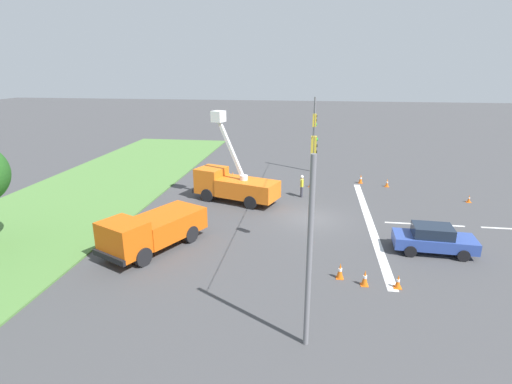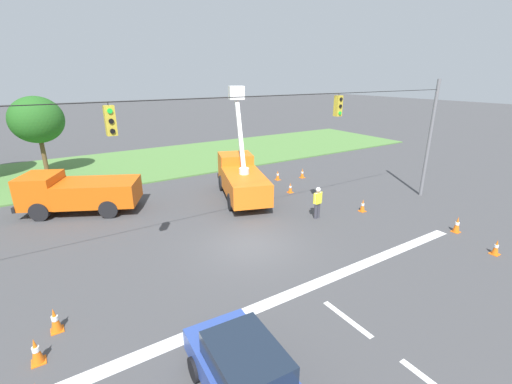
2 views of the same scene
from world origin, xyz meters
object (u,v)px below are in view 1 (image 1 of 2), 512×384
object	(u,v)px
traffic_cone_lane_edge_a	(387,183)
traffic_cone_mid_left	(469,199)
utility_truck_support_near	(152,229)
traffic_cone_foreground_left	(365,278)
traffic_cone_mid_right	(222,181)
utility_truck_bucket_lift	(233,183)
sedan_blue	(434,239)
traffic_cone_far_right	(233,175)
traffic_cone_near_bucket	(340,271)
traffic_cone_lane_edge_b	(361,179)
traffic_cone_far_left	(398,281)
road_worker	(302,185)
traffic_cone_centre_line	(252,186)
traffic_cone_foreground_right	(311,183)

from	to	relation	value
traffic_cone_lane_edge_a	traffic_cone_mid_left	bearing A→B (deg)	-121.78
utility_truck_support_near	traffic_cone_mid_left	distance (m)	23.49
traffic_cone_foreground_left	traffic_cone_mid_right	size ratio (longest dim) A/B	1.08
utility_truck_support_near	utility_truck_bucket_lift	bearing A→B (deg)	-17.33
sedan_blue	traffic_cone_far_right	world-z (taller)	sedan_blue
traffic_cone_mid_right	traffic_cone_far_right	world-z (taller)	traffic_cone_far_right
utility_truck_support_near	traffic_cone_near_bucket	distance (m)	10.46
traffic_cone_foreground_left	traffic_cone_lane_edge_b	xyz separation A→B (m)	(17.79, -1.64, 0.01)
utility_truck_support_near	traffic_cone_near_bucket	world-z (taller)	utility_truck_support_near
traffic_cone_mid_left	traffic_cone_far_right	bearing A→B (deg)	78.59
traffic_cone_foreground_left	traffic_cone_mid_right	distance (m)	18.67
traffic_cone_far_left	traffic_cone_far_right	xyz separation A→B (m)	(17.44, 11.33, 0.03)
utility_truck_support_near	traffic_cone_lane_edge_a	world-z (taller)	utility_truck_support_near
utility_truck_bucket_lift	road_worker	distance (m)	5.46
traffic_cone_mid_right	traffic_cone_lane_edge_b	world-z (taller)	traffic_cone_lane_edge_b
traffic_cone_lane_edge_a	traffic_cone_foreground_left	bearing A→B (deg)	167.48
traffic_cone_lane_edge_a	traffic_cone_far_left	world-z (taller)	traffic_cone_lane_edge_a
traffic_cone_far_left	traffic_cone_far_right	size ratio (longest dim) A/B	0.93
utility_truck_support_near	traffic_cone_near_bucket	xyz separation A→B (m)	(-1.87, -10.26, -0.78)
road_worker	traffic_cone_centre_line	bearing A→B (deg)	71.23
traffic_cone_foreground_left	traffic_cone_lane_edge_a	xyz separation A→B (m)	(16.98, -3.77, -0.05)
traffic_cone_far_left	traffic_cone_mid_left	bearing A→B (deg)	-29.68
traffic_cone_lane_edge_a	traffic_cone_mid_right	bearing A→B (deg)	95.87
road_worker	traffic_cone_mid_left	size ratio (longest dim) A/B	3.01
sedan_blue	traffic_cone_foreground_right	bearing A→B (deg)	30.22
traffic_cone_foreground_left	traffic_cone_centre_line	xyz separation A→B (m)	(14.54, 7.58, -0.06)
traffic_cone_far_left	traffic_cone_far_right	distance (m)	20.80
traffic_cone_far_left	road_worker	bearing A→B (deg)	20.54
traffic_cone_near_bucket	traffic_cone_lane_edge_a	xyz separation A→B (m)	(16.47, -4.89, -0.06)
traffic_cone_mid_left	traffic_cone_mid_right	world-z (taller)	traffic_cone_mid_right
traffic_cone_foreground_right	traffic_cone_far_left	world-z (taller)	traffic_cone_foreground_right
traffic_cone_mid_right	traffic_cone_lane_edge_a	bearing A→B (deg)	-84.13
sedan_blue	traffic_cone_far_left	xyz separation A→B (m)	(-4.20, 2.63, -0.46)
utility_truck_support_near	sedan_blue	bearing A→B (deg)	-83.34
utility_truck_bucket_lift	traffic_cone_mid_right	size ratio (longest dim) A/B	9.47
utility_truck_bucket_lift	traffic_cone_far_right	world-z (taller)	utility_truck_bucket_lift
traffic_cone_lane_edge_b	traffic_cone_centre_line	world-z (taller)	traffic_cone_lane_edge_b
road_worker	traffic_cone_lane_edge_a	distance (m)	8.18
traffic_cone_foreground_right	traffic_cone_mid_left	world-z (taller)	traffic_cone_foreground_right
road_worker	traffic_cone_far_right	world-z (taller)	road_worker
traffic_cone_near_bucket	traffic_cone_lane_edge_b	bearing A→B (deg)	-9.06
traffic_cone_far_left	traffic_cone_near_bucket	bearing A→B (deg)	78.80
traffic_cone_far_left	traffic_cone_centre_line	size ratio (longest dim) A/B	0.99
traffic_cone_lane_edge_a	traffic_cone_centre_line	bearing A→B (deg)	102.14
traffic_cone_foreground_right	traffic_cone_centre_line	world-z (taller)	traffic_cone_foreground_right
traffic_cone_near_bucket	sedan_blue	bearing A→B (deg)	-54.98
sedan_blue	traffic_cone_centre_line	xyz separation A→B (m)	(10.35, 11.71, -0.45)
traffic_cone_foreground_right	traffic_cone_mid_right	xyz separation A→B (m)	(-0.46, 7.63, -0.00)
traffic_cone_foreground_left	traffic_cone_near_bucket	bearing A→B (deg)	65.21
traffic_cone_mid_right	traffic_cone_centre_line	xyz separation A→B (m)	(-0.99, -2.79, -0.02)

